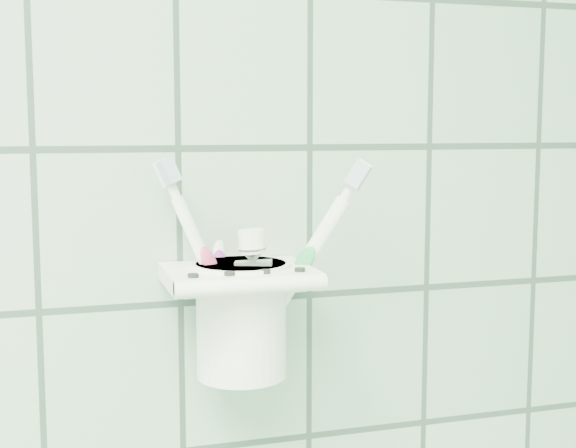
# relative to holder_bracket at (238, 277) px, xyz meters

# --- Properties ---
(holder_bracket) EXTENTS (0.13, 0.10, 0.04)m
(holder_bracket) POSITION_rel_holder_bracket_xyz_m (0.00, 0.00, 0.00)
(holder_bracket) COLOR white
(holder_bracket) RESTS_ON wall_back
(cup) EXTENTS (0.09, 0.09, 0.10)m
(cup) POSITION_rel_holder_bracket_xyz_m (0.00, 0.00, -0.04)
(cup) COLOR white
(cup) RESTS_ON holder_bracket
(toothbrush_pink) EXTENTS (0.08, 0.04, 0.20)m
(toothbrush_pink) POSITION_rel_holder_bracket_xyz_m (0.01, -0.00, 0.02)
(toothbrush_pink) COLOR white
(toothbrush_pink) RESTS_ON cup
(toothbrush_blue) EXTENTS (0.01, 0.06, 0.18)m
(toothbrush_blue) POSITION_rel_holder_bracket_xyz_m (-0.01, 0.01, 0.01)
(toothbrush_blue) COLOR white
(toothbrush_blue) RESTS_ON cup
(toothbrush_orange) EXTENTS (0.10, 0.05, 0.20)m
(toothbrush_orange) POSITION_rel_holder_bracket_xyz_m (0.01, 0.02, 0.02)
(toothbrush_orange) COLOR white
(toothbrush_orange) RESTS_ON cup
(toothpaste_tube) EXTENTS (0.04, 0.03, 0.13)m
(toothpaste_tube) POSITION_rel_holder_bracket_xyz_m (0.02, -0.01, -0.01)
(toothpaste_tube) COLOR silver
(toothpaste_tube) RESTS_ON cup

